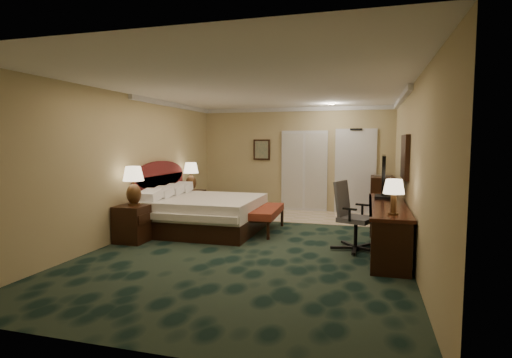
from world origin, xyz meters
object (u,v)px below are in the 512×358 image
(nightstand_near, at_px, (134,223))
(desk, at_px, (387,228))
(nightstand_far, at_px, (192,204))
(minibar, at_px, (382,197))
(desk_chair, at_px, (356,216))
(bed_bench, at_px, (266,220))
(bed, at_px, (205,214))
(lamp_near, at_px, (134,186))
(lamp_far, at_px, (191,177))
(tv, at_px, (383,177))

(nightstand_near, distance_m, desk, 4.43)
(nightstand_far, bearing_deg, minibar, 13.69)
(nightstand_near, xyz_separation_m, desk_chair, (3.90, 0.49, 0.24))
(desk, xyz_separation_m, minibar, (0.00, 3.04, 0.10))
(bed_bench, bearing_deg, bed, -171.64)
(lamp_near, distance_m, lamp_far, 2.44)
(bed, relative_size, minibar, 2.17)
(nightstand_near, xyz_separation_m, lamp_far, (-0.01, 2.49, 0.65))
(tv, height_order, desk_chair, tv)
(nightstand_far, height_order, lamp_near, lamp_near)
(bed_bench, height_order, minibar, minibar)
(nightstand_near, height_order, nightstand_far, nightstand_near)
(desk_chair, bearing_deg, desk, 27.02)
(bed, bearing_deg, lamp_near, -128.77)
(bed, relative_size, bed_bench, 1.49)
(nightstand_far, bearing_deg, desk, -23.98)
(lamp_near, height_order, desk, lamp_near)
(minibar, bearing_deg, nightstand_far, -166.31)
(lamp_near, xyz_separation_m, bed_bench, (2.13, 1.36, -0.77))
(bed_bench, xyz_separation_m, tv, (2.22, -0.17, 0.93))
(tv, distance_m, minibar, 2.44)
(nightstand_far, bearing_deg, bed_bench, -27.21)
(lamp_near, height_order, minibar, lamp_near)
(bed, height_order, minibar, minibar)
(bed, bearing_deg, lamp_far, 124.54)
(bed, height_order, nightstand_far, bed)
(nightstand_far, distance_m, bed_bench, 2.39)
(lamp_near, bearing_deg, bed, 51.23)
(bed, relative_size, desk_chair, 1.88)
(lamp_near, relative_size, desk, 0.26)
(lamp_far, bearing_deg, nightstand_near, -89.68)
(lamp_near, bearing_deg, bed_bench, 32.65)
(bed, bearing_deg, bed_bench, 11.07)
(tv, bearing_deg, minibar, 90.23)
(nightstand_far, bearing_deg, tv, -16.19)
(desk_chair, bearing_deg, bed, -172.52)
(nightstand_near, relative_size, lamp_near, 0.94)
(nightstand_near, height_order, bed_bench, nightstand_near)
(lamp_far, distance_m, desk_chair, 4.42)
(bed, xyz_separation_m, nightstand_far, (-0.90, 1.33, -0.02))
(nightstand_far, bearing_deg, lamp_near, -90.00)
(nightstand_near, relative_size, lamp_far, 0.98)
(bed, bearing_deg, desk, -10.15)
(desk_chair, bearing_deg, nightstand_far, 173.01)
(nightstand_far, height_order, tv, tv)
(nightstand_far, relative_size, lamp_far, 0.95)
(desk, height_order, minibar, minibar)
(nightstand_far, distance_m, tv, 4.61)
(tv, bearing_deg, lamp_far, 165.74)
(bed, relative_size, lamp_far, 3.19)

